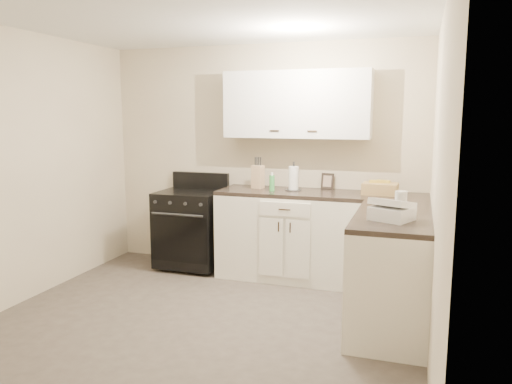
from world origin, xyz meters
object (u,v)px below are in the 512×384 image
(wicker_basket, at_px, (380,189))
(countertop_grill, at_px, (392,213))
(knife_block, at_px, (258,177))
(stove, at_px, (191,228))
(paper_towel, at_px, (294,178))

(wicker_basket, bearing_deg, countertop_grill, -81.67)
(knife_block, xyz_separation_m, wicker_basket, (1.30, -0.02, -0.07))
(stove, bearing_deg, countertop_grill, -27.04)
(paper_towel, relative_size, countertop_grill, 0.91)
(knife_block, height_order, wicker_basket, knife_block)
(countertop_grill, bearing_deg, knife_block, 164.53)
(paper_towel, height_order, wicker_basket, paper_towel)
(stove, distance_m, paper_towel, 1.33)
(stove, distance_m, countertop_grill, 2.58)
(paper_towel, distance_m, countertop_grill, 1.63)
(knife_block, xyz_separation_m, countertop_grill, (1.48, -1.25, -0.07))
(stove, relative_size, countertop_grill, 3.02)
(wicker_basket, bearing_deg, knife_block, 178.97)
(knife_block, relative_size, countertop_grill, 0.90)
(paper_towel, height_order, countertop_grill, paper_towel)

